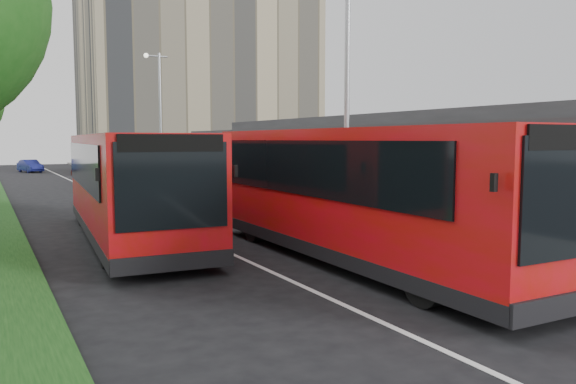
% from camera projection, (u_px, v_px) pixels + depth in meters
% --- Properties ---
extents(ground, '(120.00, 120.00, 0.00)m').
position_uv_depth(ground, '(249.00, 262.00, 13.51)').
color(ground, black).
rests_on(ground, ground).
extents(pavement, '(5.00, 80.00, 0.15)m').
position_uv_depth(pavement, '(201.00, 187.00, 33.84)').
color(pavement, slate).
rests_on(pavement, ground).
extents(lane_centre_line, '(0.12, 70.00, 0.01)m').
position_uv_depth(lane_centre_line, '(117.00, 201.00, 26.61)').
color(lane_centre_line, silver).
rests_on(lane_centre_line, ground).
extents(kerb_dashes, '(0.12, 56.00, 0.01)m').
position_uv_depth(kerb_dashes, '(161.00, 191.00, 31.68)').
color(kerb_dashes, silver).
rests_on(kerb_dashes, ground).
extents(office_block, '(22.00, 12.00, 18.00)m').
position_uv_depth(office_block, '(200.00, 78.00, 56.04)').
color(office_block, tan).
rests_on(office_block, ground).
extents(station_building, '(7.70, 26.00, 4.00)m').
position_uv_depth(station_building, '(392.00, 159.00, 25.49)').
color(station_building, '#2C2C2F').
rests_on(station_building, ground).
extents(lamp_post_near, '(1.44, 0.28, 8.00)m').
position_uv_depth(lamp_post_near, '(345.00, 80.00, 16.78)').
color(lamp_post_near, '#9B9EA3').
rests_on(lamp_post_near, pavement).
extents(lamp_post_far, '(1.44, 0.28, 8.00)m').
position_uv_depth(lamp_post_far, '(159.00, 110.00, 34.25)').
color(lamp_post_far, '#9B9EA3').
rests_on(lamp_post_far, pavement).
extents(bus_main, '(3.05, 11.28, 3.18)m').
position_uv_depth(bus_main, '(360.00, 194.00, 13.38)').
color(bus_main, red).
rests_on(bus_main, ground).
extents(bus_second, '(3.54, 11.01, 3.07)m').
position_uv_depth(bus_second, '(131.00, 186.00, 16.33)').
color(bus_second, red).
rests_on(bus_second, ground).
extents(litter_bin, '(0.72, 0.72, 0.98)m').
position_uv_depth(litter_bin, '(272.00, 190.00, 25.58)').
color(litter_bin, '#3D2719').
rests_on(litter_bin, pavement).
extents(bollard, '(0.18, 0.18, 0.88)m').
position_uv_depth(bollard, '(189.00, 180.00, 32.69)').
color(bollard, yellow).
rests_on(bollard, pavement).
extents(car_near, '(2.23, 3.25, 1.03)m').
position_uv_depth(car_near, '(82.00, 169.00, 46.36)').
color(car_near, '#61170D').
rests_on(car_near, ground).
extents(car_far, '(2.09, 3.62, 1.13)m').
position_uv_depth(car_far, '(30.00, 166.00, 50.10)').
color(car_far, navy).
rests_on(car_far, ground).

